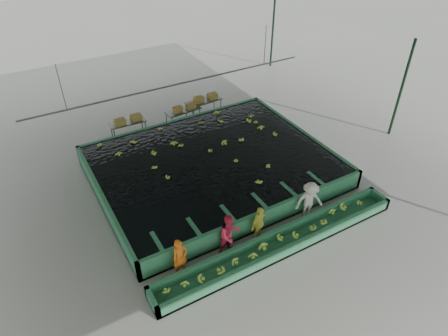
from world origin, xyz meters
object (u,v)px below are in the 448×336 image
worker_c (259,224)px  worker_a (180,258)px  flotation_tank (213,166)px  packing_table_mid (183,117)px  box_stack_mid (185,110)px  packing_table_right (204,108)px  worker_d (309,201)px  box_stack_right (206,100)px  box_stack_left (128,122)px  packing_table_left (129,129)px  sorting_trough (281,243)px  worker_b (230,235)px

worker_c → worker_a: bearing=159.1°
worker_a → worker_c: size_ratio=0.99×
flotation_tank → packing_table_mid: size_ratio=5.32×
packing_table_mid → box_stack_mid: (0.08, -0.06, 0.43)m
packing_table_right → packing_table_mid: bearing=-167.5°
worker_d → box_stack_right: worker_d is taller
flotation_tank → box_stack_mid: size_ratio=7.94×
flotation_tank → worker_c: size_ratio=6.62×
worker_d → box_stack_left: worker_d is taller
box_stack_mid → packing_table_left: bearing=173.2°
worker_a → box_stack_right: bearing=52.2°
packing_table_right → box_stack_mid: bearing=-164.6°
worker_d → packing_table_left: (-4.02, 9.41, -0.43)m
worker_a → packing_table_mid: bearing=58.8°
flotation_tank → sorting_trough: flotation_tank is taller
flotation_tank → packing_table_right: bearing=66.5°
flotation_tank → worker_c: (-0.45, -4.30, 0.30)m
worker_c → worker_b: bearing=159.1°
worker_a → box_stack_mid: (4.48, 9.04, 0.11)m
flotation_tank → packing_table_left: (-2.14, 5.11, -0.04)m
packing_table_right → box_stack_left: bearing=-178.7°
packing_table_left → worker_a: bearing=-98.7°
worker_b → worker_d: size_ratio=1.00×
sorting_trough → packing_table_mid: bearing=85.3°
packing_table_left → box_stack_right: (4.47, -0.07, 0.52)m
box_stack_mid → box_stack_right: box_stack_right is taller
packing_table_mid → packing_table_right: bearing=12.5°
worker_a → packing_table_left: worker_a is taller
worker_d → packing_table_left: worker_d is taller
box_stack_mid → worker_c: bearing=-98.4°
packing_table_left → box_stack_right: 4.50m
flotation_tank → worker_a: bearing=-129.8°
worker_b → sorting_trough: bearing=-29.0°
worker_a → box_stack_right: (5.91, 9.34, 0.18)m
sorting_trough → box_stack_left: box_stack_left is taller
box_stack_mid → worker_d: bearing=-83.8°
worker_c → packing_table_left: bearing=79.3°
worker_b → box_stack_left: 9.33m
worker_a → worker_b: (1.90, 0.00, 0.10)m
box_stack_mid → box_stack_right: size_ratio=0.90×
sorting_trough → packing_table_mid: size_ratio=5.32×
sorting_trough → box_stack_right: box_stack_right is taller
worker_c → flotation_tank: bearing=63.2°
flotation_tank → sorting_trough: bearing=-90.0°
box_stack_mid → flotation_tank: bearing=-100.7°
packing_table_mid → box_stack_right: (1.51, 0.24, 0.50)m
worker_c → packing_table_mid: 9.19m
worker_b → packing_table_mid: size_ratio=0.90×
flotation_tank → worker_a: 5.60m
worker_a → worker_d: (5.46, 0.00, 0.10)m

